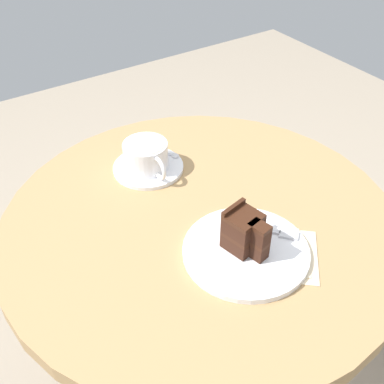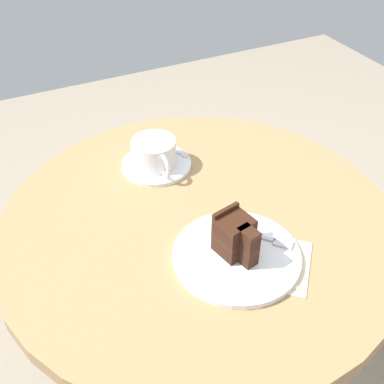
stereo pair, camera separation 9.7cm
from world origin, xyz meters
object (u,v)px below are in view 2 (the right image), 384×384
(teaspoon, at_px, (174,152))
(cake_slice, at_px, (236,236))
(cake_plate, at_px, (237,256))
(fork, at_px, (264,238))
(saucer, at_px, (156,164))
(coffee_cup, at_px, (154,152))
(napkin, at_px, (267,261))

(teaspoon, height_order, cake_slice, cake_slice)
(cake_plate, bearing_deg, fork, 99.22)
(fork, bearing_deg, saucer, 153.23)
(teaspoon, relative_size, cake_slice, 0.89)
(coffee_cup, distance_m, cake_plate, 0.33)
(cake_plate, relative_size, cake_slice, 2.63)
(saucer, bearing_deg, cake_plate, 3.62)
(cake_slice, bearing_deg, coffee_cup, -175.69)
(teaspoon, relative_size, fork, 0.67)
(cake_plate, relative_size, fork, 1.97)
(fork, xyz_separation_m, napkin, (0.04, -0.02, -0.01))
(coffee_cup, distance_m, teaspoon, 0.07)
(teaspoon, xyz_separation_m, napkin, (0.38, 0.01, -0.01))
(saucer, bearing_deg, cake_slice, 3.54)
(teaspoon, height_order, fork, fork)
(cake_plate, bearing_deg, teaspoon, 174.61)
(saucer, bearing_deg, fork, 15.08)
(saucer, xyz_separation_m, teaspoon, (-0.02, 0.05, 0.01))
(coffee_cup, height_order, cake_slice, cake_slice)
(teaspoon, height_order, napkin, teaspoon)
(napkin, bearing_deg, saucer, -169.47)
(teaspoon, bearing_deg, cake_slice, -47.47)
(coffee_cup, relative_size, napkin, 0.69)
(saucer, distance_m, coffee_cup, 0.04)
(cake_plate, height_order, napkin, cake_plate)
(cake_plate, bearing_deg, napkin, 55.77)
(saucer, bearing_deg, napkin, 10.53)
(saucer, xyz_separation_m, coffee_cup, (0.00, -0.00, 0.04))
(coffee_cup, bearing_deg, cake_plate, 4.38)
(teaspoon, relative_size, cake_plate, 0.34)
(saucer, xyz_separation_m, cake_slice, (0.32, 0.02, 0.05))
(fork, bearing_deg, teaspoon, 143.60)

